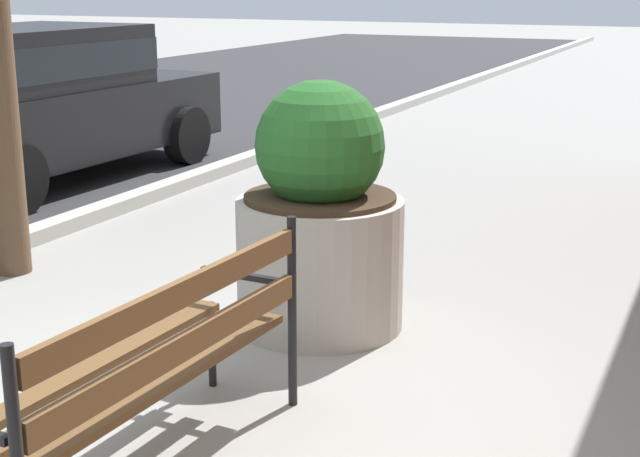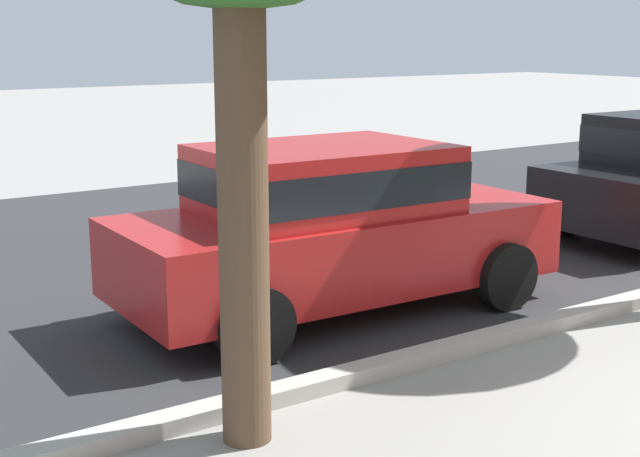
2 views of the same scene
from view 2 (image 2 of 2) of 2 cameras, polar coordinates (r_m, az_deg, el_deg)
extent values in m
cube|color=#2D2D30|center=(11.44, -3.65, -0.45)|extent=(60.00, 9.00, 0.01)
cube|color=#B2AFA8|center=(7.96, 13.65, -6.13)|extent=(60.00, 0.20, 0.12)
cylinder|color=brown|center=(5.40, -4.96, 1.44)|extent=(0.31, 0.31, 3.04)
cube|color=#B21E1E|center=(8.26, 1.06, -1.13)|extent=(4.15, 1.82, 0.70)
cube|color=#B21E1E|center=(8.05, 0.19, 3.23)|extent=(2.18, 1.62, 0.60)
cube|color=black|center=(8.05, 0.19, 3.23)|extent=(2.19, 1.64, 0.33)
cylinder|color=black|center=(9.76, 4.78, -0.81)|extent=(0.65, 0.24, 0.64)
cylinder|color=black|center=(8.52, 11.76, -3.00)|extent=(0.65, 0.24, 0.64)
cylinder|color=black|center=(8.45, -9.75, -3.04)|extent=(0.65, 0.24, 0.64)
cylinder|color=black|center=(6.98, -4.21, -6.21)|extent=(0.65, 0.24, 0.64)
cylinder|color=black|center=(11.78, 15.41, 1.07)|extent=(0.65, 0.24, 0.64)
camera|label=1|loc=(2.76, 54.33, -3.85)|focal=52.25mm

